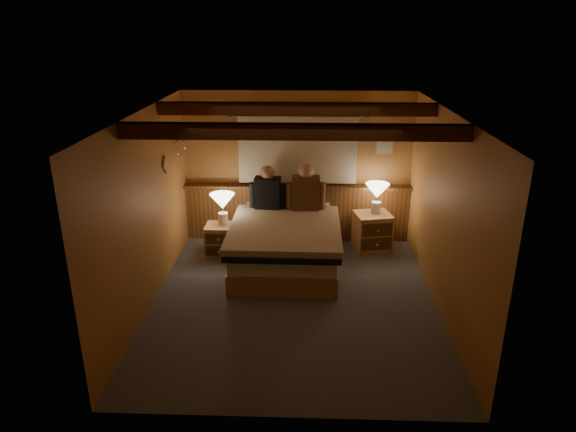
{
  "coord_description": "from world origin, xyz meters",
  "views": [
    {
      "loc": [
        0.14,
        -5.8,
        3.34
      ],
      "look_at": [
        -0.09,
        0.4,
        1.01
      ],
      "focal_mm": 32.0,
      "sensor_mm": 36.0,
      "label": 1
    }
  ],
  "objects_px": {
    "bed": "(285,244)",
    "lamp_right": "(377,193)",
    "lamp_left": "(222,203)",
    "person_right": "(306,191)",
    "nightstand_right": "(372,231)",
    "nightstand_left": "(221,240)",
    "person_left": "(268,191)",
    "duffel_bag": "(237,241)"
  },
  "relations": [
    {
      "from": "bed",
      "to": "nightstand_right",
      "type": "xyz_separation_m",
      "value": [
        1.33,
        0.68,
        -0.06
      ]
    },
    {
      "from": "person_right",
      "to": "person_left",
      "type": "bearing_deg",
      "value": 174.83
    },
    {
      "from": "nightstand_left",
      "to": "lamp_left",
      "type": "bearing_deg",
      "value": 44.41
    },
    {
      "from": "bed",
      "to": "person_left",
      "type": "height_order",
      "value": "person_left"
    },
    {
      "from": "lamp_right",
      "to": "person_right",
      "type": "xyz_separation_m",
      "value": [
        -1.09,
        -0.09,
        0.05
      ]
    },
    {
      "from": "person_left",
      "to": "lamp_right",
      "type": "bearing_deg",
      "value": 5.59
    },
    {
      "from": "nightstand_left",
      "to": "person_left",
      "type": "xyz_separation_m",
      "value": [
        0.7,
        0.29,
        0.71
      ]
    },
    {
      "from": "nightstand_left",
      "to": "person_right",
      "type": "bearing_deg",
      "value": 11.69
    },
    {
      "from": "nightstand_left",
      "to": "nightstand_right",
      "type": "bearing_deg",
      "value": 8.04
    },
    {
      "from": "lamp_right",
      "to": "duffel_bag",
      "type": "bearing_deg",
      "value": -174.47
    },
    {
      "from": "nightstand_left",
      "to": "person_right",
      "type": "distance_m",
      "value": 1.5
    },
    {
      "from": "nightstand_right",
      "to": "person_left",
      "type": "relative_size",
      "value": 0.89
    },
    {
      "from": "lamp_left",
      "to": "person_right",
      "type": "xyz_separation_m",
      "value": [
        1.24,
        0.22,
        0.14
      ]
    },
    {
      "from": "nightstand_left",
      "to": "duffel_bag",
      "type": "relative_size",
      "value": 0.86
    },
    {
      "from": "nightstand_left",
      "to": "lamp_right",
      "type": "distance_m",
      "value": 2.5
    },
    {
      "from": "nightstand_right",
      "to": "lamp_right",
      "type": "distance_m",
      "value": 0.63
    },
    {
      "from": "lamp_right",
      "to": "person_left",
      "type": "relative_size",
      "value": 0.69
    },
    {
      "from": "person_right",
      "to": "duffel_bag",
      "type": "xyz_separation_m",
      "value": [
        -1.05,
        -0.12,
        -0.8
      ]
    },
    {
      "from": "nightstand_left",
      "to": "person_left",
      "type": "bearing_deg",
      "value": 22.78
    },
    {
      "from": "bed",
      "to": "person_left",
      "type": "xyz_separation_m",
      "value": [
        -0.3,
        0.66,
        0.6
      ]
    },
    {
      "from": "lamp_left",
      "to": "person_right",
      "type": "relative_size",
      "value": 0.66
    },
    {
      "from": "bed",
      "to": "duffel_bag",
      "type": "height_order",
      "value": "bed"
    },
    {
      "from": "lamp_right",
      "to": "person_right",
      "type": "height_order",
      "value": "person_right"
    },
    {
      "from": "bed",
      "to": "nightstand_left",
      "type": "bearing_deg",
      "value": 160.5
    },
    {
      "from": "person_left",
      "to": "duffel_bag",
      "type": "height_order",
      "value": "person_left"
    },
    {
      "from": "duffel_bag",
      "to": "lamp_right",
      "type": "bearing_deg",
      "value": 14.01
    },
    {
      "from": "lamp_left",
      "to": "duffel_bag",
      "type": "height_order",
      "value": "lamp_left"
    },
    {
      "from": "bed",
      "to": "lamp_left",
      "type": "height_order",
      "value": "lamp_left"
    },
    {
      "from": "nightstand_left",
      "to": "lamp_right",
      "type": "relative_size",
      "value": 1.02
    },
    {
      "from": "nightstand_right",
      "to": "lamp_right",
      "type": "height_order",
      "value": "lamp_right"
    },
    {
      "from": "lamp_left",
      "to": "nightstand_right",
      "type": "bearing_deg",
      "value": 6.79
    },
    {
      "from": "lamp_left",
      "to": "person_left",
      "type": "xyz_separation_m",
      "value": [
        0.66,
        0.25,
        0.12
      ]
    },
    {
      "from": "lamp_left",
      "to": "person_right",
      "type": "height_order",
      "value": "person_right"
    },
    {
      "from": "nightstand_right",
      "to": "lamp_right",
      "type": "bearing_deg",
      "value": 27.66
    },
    {
      "from": "nightstand_left",
      "to": "person_left",
      "type": "relative_size",
      "value": 0.7
    },
    {
      "from": "nightstand_left",
      "to": "person_right",
      "type": "height_order",
      "value": "person_right"
    },
    {
      "from": "nightstand_left",
      "to": "nightstand_right",
      "type": "xyz_separation_m",
      "value": [
        2.34,
        0.31,
        0.05
      ]
    },
    {
      "from": "bed",
      "to": "lamp_right",
      "type": "xyz_separation_m",
      "value": [
        1.38,
        0.72,
        0.57
      ]
    },
    {
      "from": "person_left",
      "to": "duffel_bag",
      "type": "xyz_separation_m",
      "value": [
        -0.47,
        -0.15,
        -0.79
      ]
    },
    {
      "from": "nightstand_right",
      "to": "lamp_right",
      "type": "relative_size",
      "value": 1.3
    },
    {
      "from": "nightstand_left",
      "to": "nightstand_right",
      "type": "distance_m",
      "value": 2.36
    },
    {
      "from": "person_left",
      "to": "person_right",
      "type": "distance_m",
      "value": 0.58
    }
  ]
}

